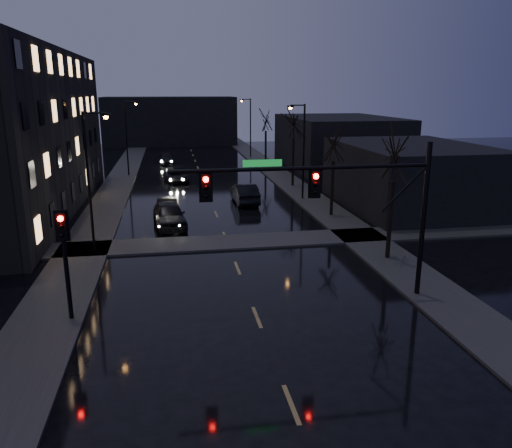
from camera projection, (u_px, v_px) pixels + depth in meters
name	position (u px, v px, depth m)	size (l,w,h in m)	color
sidewalk_left	(113.00, 194.00, 44.91)	(3.00, 140.00, 0.12)	#2D2D2B
sidewalk_right	(296.00, 188.00, 47.70)	(3.00, 140.00, 0.12)	#2D2D2B
sidewalk_cross	(228.00, 242.00, 30.60)	(40.00, 3.00, 0.12)	#2D2D2B
commercial_right_near	(410.00, 176.00, 39.64)	(10.00, 14.00, 5.00)	black
commercial_right_far	(338.00, 142.00, 60.70)	(12.00, 18.00, 6.00)	black
far_block	(170.00, 121.00, 85.71)	(22.00, 10.00, 8.00)	black
signal_mast	(343.00, 194.00, 20.94)	(11.11, 0.41, 7.00)	black
signal_pole_left	(65.00, 250.00, 19.56)	(0.35, 0.41, 4.53)	black
tree_near	(395.00, 147.00, 26.09)	(3.52, 3.52, 8.08)	black
tree_mid_a	(334.00, 137.00, 35.71)	(3.30, 3.30, 7.58)	black
tree_mid_b	(294.00, 117.00, 46.93)	(3.74, 3.74, 8.59)	black
tree_far	(266.00, 116.00, 60.40)	(3.43, 3.43, 7.88)	black
streetlight_l_near	(92.00, 171.00, 27.66)	(1.53, 0.28, 8.00)	black
streetlight_l_far	(128.00, 132.00, 53.35)	(1.53, 0.28, 8.00)	black
streetlight_r_mid	(301.00, 144.00, 41.56)	(1.53, 0.28, 8.00)	black
streetlight_r_far	(249.00, 123.00, 68.21)	(1.53, 0.28, 8.00)	black
oncoming_car_a	(169.00, 215.00, 34.07)	(2.03, 5.04, 1.72)	black
oncoming_car_b	(167.00, 209.00, 36.48)	(1.47, 4.23, 1.39)	black
oncoming_car_c	(176.00, 176.00, 50.62)	(2.11, 4.57, 1.27)	black
oncoming_car_d	(166.00, 159.00, 63.26)	(1.87, 4.59, 1.33)	black
lead_car	(245.00, 193.00, 41.29)	(1.73, 4.97, 1.64)	black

